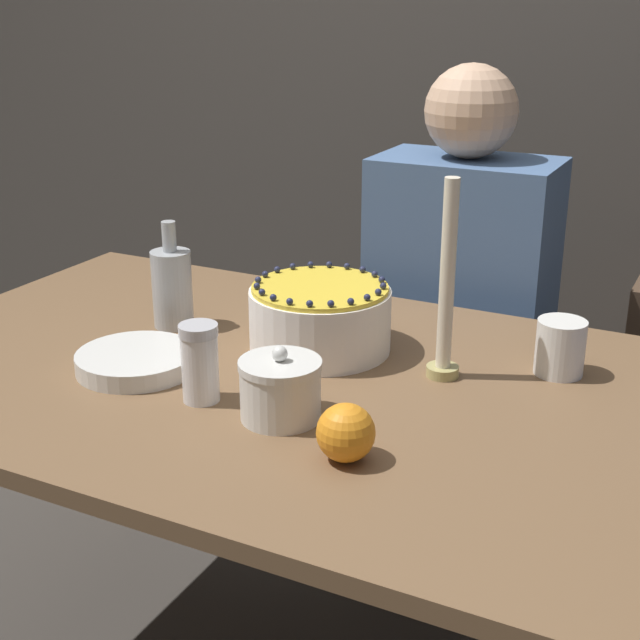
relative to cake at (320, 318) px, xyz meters
name	(u,v)px	position (x,y,z in m)	size (l,w,h in m)	color
wall_behind	(507,4)	(-0.05, 1.27, 0.52)	(8.00, 0.05, 2.60)	#4C4742
dining_table	(262,424)	(-0.05, -0.13, -0.17)	(1.41, 0.92, 0.72)	brown
cake	(320,318)	(0.00, 0.00, 0.00)	(0.26, 0.26, 0.13)	white
sugar_bowl	(280,389)	(0.07, -0.27, -0.01)	(0.13, 0.13, 0.12)	silver
sugar_shaker	(200,362)	(-0.07, -0.28, 0.00)	(0.06, 0.06, 0.13)	white
plate_stack	(136,361)	(-0.24, -0.23, -0.04)	(0.21, 0.21, 0.03)	silver
candle	(446,296)	(0.24, -0.01, 0.08)	(0.06, 0.06, 0.34)	tan
bottle	(172,287)	(-0.31, -0.02, 0.02)	(0.08, 0.08, 0.21)	#B2B7BC
cup	(560,347)	(0.41, 0.09, -0.01)	(0.08, 0.08, 0.10)	white
orange_fruit_0	(346,433)	(0.22, -0.35, -0.02)	(0.08, 0.08, 0.08)	orange
person_man_blue_shirt	(457,359)	(0.09, 0.53, -0.26)	(0.40, 0.34, 1.20)	#473D33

